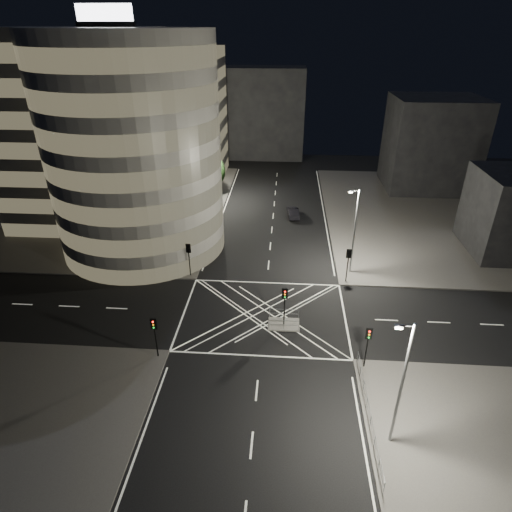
# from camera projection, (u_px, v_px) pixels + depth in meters

# --- Properties ---
(ground) EXTENTS (120.00, 120.00, 0.00)m
(ground) POSITION_uv_depth(u_px,v_px,m) (264.00, 315.00, 42.50)
(ground) COLOR black
(ground) RESTS_ON ground
(sidewalk_far_left) EXTENTS (42.00, 42.00, 0.15)m
(sidewalk_far_left) POSITION_uv_depth(u_px,v_px,m) (92.00, 205.00, 67.96)
(sidewalk_far_left) COLOR #504D4B
(sidewalk_far_left) RESTS_ON ground
(sidewalk_far_right) EXTENTS (42.00, 42.00, 0.15)m
(sidewalk_far_right) POSITION_uv_depth(u_px,v_px,m) (466.00, 216.00, 64.28)
(sidewalk_far_right) COLOR #504D4B
(sidewalk_far_right) RESTS_ON ground
(central_island) EXTENTS (3.00, 2.00, 0.15)m
(central_island) POSITION_uv_depth(u_px,v_px,m) (284.00, 324.00, 41.02)
(central_island) COLOR slate
(central_island) RESTS_ON ground
(office_tower_curved) EXTENTS (30.00, 29.00, 27.20)m
(office_tower_curved) POSITION_uv_depth(u_px,v_px,m) (110.00, 139.00, 54.19)
(office_tower_curved) COLOR gray
(office_tower_curved) RESTS_ON sidewalk_far_left
(office_block_rear) EXTENTS (24.00, 16.00, 22.00)m
(office_block_rear) POSITION_uv_depth(u_px,v_px,m) (153.00, 116.00, 75.37)
(office_block_rear) COLOR gray
(office_block_rear) RESTS_ON sidewalk_far_left
(building_right_far) EXTENTS (14.00, 12.00, 15.00)m
(building_right_far) POSITION_uv_depth(u_px,v_px,m) (431.00, 144.00, 72.24)
(building_right_far) COLOR black
(building_right_far) RESTS_ON sidewalk_far_right
(building_far_end) EXTENTS (18.00, 8.00, 18.00)m
(building_far_end) POSITION_uv_depth(u_px,v_px,m) (261.00, 113.00, 89.28)
(building_far_end) COLOR black
(building_far_end) RESTS_ON ground
(tree_a) EXTENTS (4.35, 4.35, 6.98)m
(tree_a) POSITION_uv_depth(u_px,v_px,m) (177.00, 231.00, 48.84)
(tree_a) COLOR black
(tree_a) RESTS_ON sidewalk_far_left
(tree_b) EXTENTS (3.94, 3.94, 6.71)m
(tree_b) POSITION_uv_depth(u_px,v_px,m) (188.00, 211.00, 54.12)
(tree_b) COLOR black
(tree_b) RESTS_ON sidewalk_far_left
(tree_c) EXTENTS (3.67, 3.67, 6.44)m
(tree_c) POSITION_uv_depth(u_px,v_px,m) (197.00, 195.00, 59.43)
(tree_c) COLOR black
(tree_c) RESTS_ON sidewalk_far_left
(tree_d) EXTENTS (4.56, 4.56, 8.12)m
(tree_d) POSITION_uv_depth(u_px,v_px,m) (205.00, 174.00, 64.13)
(tree_d) COLOR black
(tree_d) RESTS_ON sidewalk_far_left
(tree_e) EXTENTS (4.51, 4.51, 6.66)m
(tree_e) POSITION_uv_depth(u_px,v_px,m) (212.00, 171.00, 70.07)
(tree_e) COLOR black
(tree_e) RESTS_ON sidewalk_far_left
(traffic_signal_fl) EXTENTS (0.55, 0.22, 4.00)m
(traffic_signal_fl) POSITION_uv_depth(u_px,v_px,m) (189.00, 254.00, 47.62)
(traffic_signal_fl) COLOR black
(traffic_signal_fl) RESTS_ON sidewalk_far_left
(traffic_signal_nl) EXTENTS (0.55, 0.22, 4.00)m
(traffic_signal_nl) POSITION_uv_depth(u_px,v_px,m) (155.00, 330.00, 35.71)
(traffic_signal_nl) COLOR black
(traffic_signal_nl) RESTS_ON sidewalk_near_left
(traffic_signal_fr) EXTENTS (0.55, 0.22, 4.00)m
(traffic_signal_fr) POSITION_uv_depth(u_px,v_px,m) (348.00, 259.00, 46.50)
(traffic_signal_fr) COLOR black
(traffic_signal_fr) RESTS_ON sidewalk_far_right
(traffic_signal_nr) EXTENTS (0.55, 0.22, 4.00)m
(traffic_signal_nr) POSITION_uv_depth(u_px,v_px,m) (368.00, 340.00, 34.59)
(traffic_signal_nr) COLOR black
(traffic_signal_nr) RESTS_ON sidewalk_near_right
(traffic_signal_island) EXTENTS (0.55, 0.22, 4.00)m
(traffic_signal_island) POSITION_uv_depth(u_px,v_px,m) (285.00, 300.00, 39.66)
(traffic_signal_island) COLOR black
(traffic_signal_island) RESTS_ON central_island
(street_lamp_left_near) EXTENTS (1.25, 0.25, 10.00)m
(street_lamp_left_near) POSITION_uv_depth(u_px,v_px,m) (191.00, 214.00, 50.96)
(street_lamp_left_near) COLOR slate
(street_lamp_left_near) RESTS_ON sidewalk_far_left
(street_lamp_left_far) EXTENTS (1.25, 0.25, 10.00)m
(street_lamp_left_far) POSITION_uv_depth(u_px,v_px,m) (215.00, 169.00, 66.74)
(street_lamp_left_far) COLOR slate
(street_lamp_left_far) RESTS_ON sidewalk_far_left
(street_lamp_right_far) EXTENTS (1.25, 0.25, 10.00)m
(street_lamp_right_far) POSITION_uv_depth(u_px,v_px,m) (354.00, 229.00, 47.14)
(street_lamp_right_far) COLOR slate
(street_lamp_right_far) RESTS_ON sidewalk_far_right
(street_lamp_right_near) EXTENTS (1.25, 0.25, 10.00)m
(street_lamp_right_near) POSITION_uv_depth(u_px,v_px,m) (401.00, 382.00, 26.98)
(street_lamp_right_near) COLOR slate
(street_lamp_right_near) RESTS_ON sidewalk_near_right
(railing_near_right) EXTENTS (0.06, 11.70, 1.10)m
(railing_near_right) POSITION_uv_depth(u_px,v_px,m) (369.00, 412.00, 30.99)
(railing_near_right) COLOR slate
(railing_near_right) RESTS_ON sidewalk_near_right
(railing_island_south) EXTENTS (2.80, 0.06, 1.10)m
(railing_island_south) POSITION_uv_depth(u_px,v_px,m) (284.00, 325.00, 39.93)
(railing_island_south) COLOR slate
(railing_island_south) RESTS_ON central_island
(railing_island_north) EXTENTS (2.80, 0.06, 1.10)m
(railing_island_north) POSITION_uv_depth(u_px,v_px,m) (284.00, 314.00, 41.51)
(railing_island_north) COLOR slate
(railing_island_north) RESTS_ON central_island
(sedan) EXTENTS (2.00, 4.48, 1.43)m
(sedan) POSITION_uv_depth(u_px,v_px,m) (293.00, 212.00, 63.80)
(sedan) COLOR black
(sedan) RESTS_ON ground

